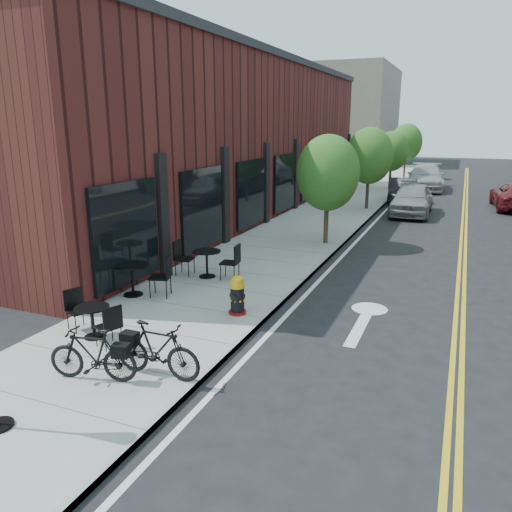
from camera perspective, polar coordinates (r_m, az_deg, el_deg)
The scene contains 17 objects.
ground at distance 9.90m, azimuth -2.30°, elevation -10.79°, with size 120.00×120.00×0.00m, color black.
sidewalk_near at distance 19.44m, azimuth 4.68°, elevation 2.37°, with size 4.00×70.00×0.12m, color #9E9B93.
building_near at distance 24.36m, azimuth -2.52°, elevation 13.13°, with size 5.00×28.00×7.00m, color #471916.
bg_building_left at distance 57.30m, azimuth 11.04°, elevation 15.48°, with size 8.00×14.00×10.00m, color #726656.
tree_near_a at distance 17.71m, azimuth 8.22°, elevation 9.37°, with size 2.20×2.20×3.81m.
tree_near_b at distance 25.50m, azimuth 12.83°, elevation 11.10°, with size 2.30×2.30×3.98m.
tree_near_c at distance 33.41m, azimuth 15.26°, elevation 11.48°, with size 2.10×2.10×3.67m.
tree_near_d at distance 41.33m, azimuth 16.81°, elevation 12.32°, with size 2.40×2.40×4.11m.
fire_hydrant at distance 11.23m, azimuth -2.15°, elevation -4.48°, with size 0.43×0.43×0.93m.
bicycle_left at distance 8.86m, azimuth -18.18°, elevation -10.64°, with size 0.44×1.54×0.93m, color black.
bicycle_right at distance 8.69m, azimuth -11.25°, elevation -10.49°, with size 0.46×1.62×0.97m, color black.
bistro_set_a at distance 10.53m, azimuth -18.17°, elevation -6.68°, with size 1.61×0.95×0.85m.
bistro_set_b at distance 12.75m, azimuth -13.98°, elevation -2.14°, with size 1.97×1.03×1.03m.
bistro_set_c at distance 13.91m, azimuth -5.64°, elevation -0.44°, with size 1.85×0.86×0.98m.
parked_car_a at distance 25.14m, azimuth 17.39°, elevation 6.25°, with size 1.79×4.46×1.52m, color gray.
parked_car_b at distance 28.57m, azimuth 16.47°, elevation 7.12°, with size 1.42×4.07×1.34m, color black.
parked_car_c at distance 34.95m, azimuth 18.80°, elevation 8.52°, with size 2.28×5.60×1.62m, color #A7A7AC.
Camera 1 is at (3.76, -8.07, 4.31)m, focal length 35.00 mm.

